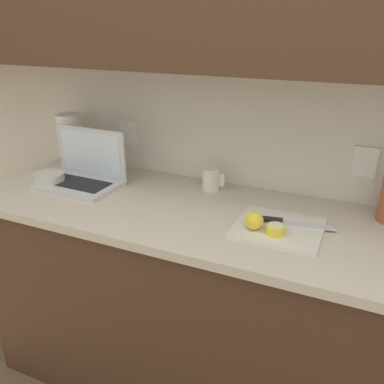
{
  "coord_description": "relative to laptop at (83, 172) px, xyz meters",
  "views": [
    {
      "loc": [
        0.26,
        -1.31,
        1.59
      ],
      "look_at": [
        -0.32,
        -0.01,
        0.99
      ],
      "focal_mm": 38.0,
      "sensor_mm": 36.0,
      "label": 1
    }
  ],
  "objects": [
    {
      "name": "wall_back",
      "position": [
        0.88,
        0.2,
        0.59
      ],
      "size": [
        5.2,
        0.38,
        2.6
      ],
      "color": "silver",
      "rests_on": "ground_plane"
    },
    {
      "name": "counter_unit",
      "position": [
        0.9,
        -0.04,
        -0.5
      ],
      "size": [
        2.49,
        0.64,
        0.91
      ],
      "color": "#472D1E",
      "rests_on": "ground_plane"
    },
    {
      "name": "laptop",
      "position": [
        0.0,
        0.0,
        0.0
      ],
      "size": [
        0.37,
        0.24,
        0.24
      ],
      "rotation": [
        0.0,
        0.0,
        -0.03
      ],
      "color": "silver",
      "rests_on": "counter_unit"
    },
    {
      "name": "cutting_board",
      "position": [
        0.9,
        -0.07,
        -0.05
      ],
      "size": [
        0.3,
        0.27,
        0.01
      ],
      "primitive_type": "cube",
      "color": "silver",
      "rests_on": "counter_unit"
    },
    {
      "name": "knife",
      "position": [
        0.89,
        -0.03,
        -0.04
      ],
      "size": [
        0.29,
        0.08,
        0.02
      ],
      "rotation": [
        0.0,
        0.0,
        0.16
      ],
      "color": "silver",
      "rests_on": "cutting_board"
    },
    {
      "name": "lemon_half_cut",
      "position": [
        0.9,
        -0.12,
        -0.03
      ],
      "size": [
        0.06,
        0.06,
        0.03
      ],
      "color": "yellow",
      "rests_on": "cutting_board"
    },
    {
      "name": "lemon_whole_beside",
      "position": [
        0.82,
        -0.12,
        -0.02
      ],
      "size": [
        0.06,
        0.06,
        0.06
      ],
      "color": "yellow",
      "rests_on": "cutting_board"
    },
    {
      "name": "measuring_cup",
      "position": [
        0.55,
        0.17,
        -0.01
      ],
      "size": [
        0.1,
        0.08,
        0.1
      ],
      "color": "silver",
      "rests_on": "counter_unit"
    },
    {
      "name": "bowl_white",
      "position": [
        -0.13,
        -0.07,
        -0.03
      ],
      "size": [
        0.13,
        0.13,
        0.06
      ],
      "color": "beige",
      "rests_on": "counter_unit"
    },
    {
      "name": "paper_towel_roll",
      "position": [
        -0.2,
        0.17,
        0.07
      ],
      "size": [
        0.12,
        0.12,
        0.27
      ],
      "color": "white",
      "rests_on": "counter_unit"
    }
  ]
}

